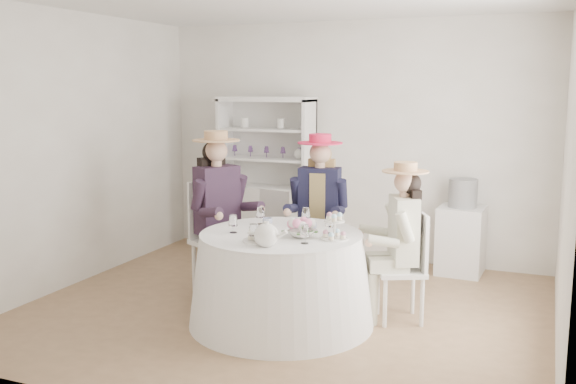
% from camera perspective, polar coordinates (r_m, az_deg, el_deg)
% --- Properties ---
extents(ground, '(4.50, 4.50, 0.00)m').
position_cam_1_polar(ground, '(5.83, -0.38, -10.38)').
color(ground, olive).
rests_on(ground, ground).
extents(wall_back, '(4.50, 0.00, 4.50)m').
position_cam_1_polar(wall_back, '(7.40, 5.61, 4.53)').
color(wall_back, silver).
rests_on(wall_back, ground).
extents(wall_front, '(4.50, 0.00, 4.50)m').
position_cam_1_polar(wall_front, '(3.78, -12.19, -0.34)').
color(wall_front, silver).
rests_on(wall_front, ground).
extents(wall_left, '(0.00, 4.50, 4.50)m').
position_cam_1_polar(wall_left, '(6.72, -18.43, 3.59)').
color(wall_left, silver).
rests_on(wall_left, ground).
extents(wall_right, '(0.00, 4.50, 4.50)m').
position_cam_1_polar(wall_right, '(5.10, 23.62, 1.58)').
color(wall_right, silver).
rests_on(wall_right, ground).
extents(tea_table, '(1.55, 1.55, 0.77)m').
position_cam_1_polar(tea_table, '(5.40, -0.60, -7.70)').
color(tea_table, white).
rests_on(tea_table, ground).
extents(hutch, '(1.23, 0.76, 1.85)m').
position_cam_1_polar(hutch, '(7.51, -1.84, -0.68)').
color(hutch, silver).
rests_on(hutch, ground).
extents(side_table, '(0.48, 0.48, 0.72)m').
position_cam_1_polar(side_table, '(7.05, 15.11, -4.17)').
color(side_table, silver).
rests_on(side_table, ground).
extents(hatbox, '(0.39, 0.39, 0.30)m').
position_cam_1_polar(hatbox, '(6.95, 15.29, -0.09)').
color(hatbox, black).
rests_on(hatbox, side_table).
extents(guest_left, '(0.66, 0.60, 1.56)m').
position_cam_1_polar(guest_left, '(6.10, -6.17, -0.98)').
color(guest_left, silver).
rests_on(guest_left, ground).
extents(guest_mid, '(0.56, 0.59, 1.52)m').
position_cam_1_polar(guest_mid, '(6.21, 2.79, -0.93)').
color(guest_mid, silver).
rests_on(guest_mid, ground).
extents(guest_right, '(0.57, 0.52, 1.36)m').
position_cam_1_polar(guest_right, '(5.44, 9.99, -3.57)').
color(guest_right, silver).
rests_on(guest_right, ground).
extents(spare_chair, '(0.46, 0.46, 0.92)m').
position_cam_1_polar(spare_chair, '(6.73, -0.70, -3.29)').
color(spare_chair, silver).
rests_on(spare_chair, ground).
extents(teacup_a, '(0.12, 0.12, 0.07)m').
position_cam_1_polar(teacup_a, '(5.53, -1.83, -2.77)').
color(teacup_a, white).
rests_on(teacup_a, tea_table).
extents(teacup_b, '(0.08, 0.08, 0.06)m').
position_cam_1_polar(teacup_b, '(5.55, 0.54, -2.76)').
color(teacup_b, white).
rests_on(teacup_b, tea_table).
extents(teacup_c, '(0.10, 0.10, 0.07)m').
position_cam_1_polar(teacup_c, '(5.36, 2.14, -3.17)').
color(teacup_c, white).
rests_on(teacup_c, tea_table).
extents(flower_bowl, '(0.25, 0.25, 0.05)m').
position_cam_1_polar(flower_bowl, '(5.15, 1.26, -3.78)').
color(flower_bowl, white).
rests_on(flower_bowl, tea_table).
extents(flower_arrangement, '(0.21, 0.21, 0.08)m').
position_cam_1_polar(flower_arrangement, '(5.14, 1.07, -2.96)').
color(flower_arrangement, pink).
rests_on(flower_arrangement, tea_table).
extents(table_teapot, '(0.27, 0.19, 0.20)m').
position_cam_1_polar(table_teapot, '(4.86, -1.92, -3.85)').
color(table_teapot, white).
rests_on(table_teapot, tea_table).
extents(sandwich_plate, '(0.27, 0.27, 0.06)m').
position_cam_1_polar(sandwich_plate, '(5.03, -2.51, -4.24)').
color(sandwich_plate, white).
rests_on(sandwich_plate, tea_table).
extents(cupcake_stand, '(0.22, 0.22, 0.21)m').
position_cam_1_polar(cupcake_stand, '(5.09, 4.13, -3.38)').
color(cupcake_stand, white).
rests_on(cupcake_stand, tea_table).
extents(stemware_set, '(0.83, 0.86, 0.15)m').
position_cam_1_polar(stemware_set, '(5.29, -0.61, -2.88)').
color(stemware_set, white).
rests_on(stemware_set, tea_table).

